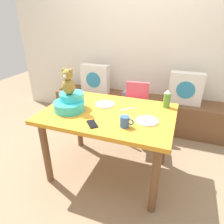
# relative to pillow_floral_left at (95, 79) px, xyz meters

# --- Properties ---
(ground_plane) EXTENTS (8.00, 8.00, 0.00)m
(ground_plane) POSITION_rel_pillow_floral_left_xyz_m (0.67, -1.16, -0.68)
(ground_plane) COLOR #8C7256
(back_wall) EXTENTS (4.40, 0.10, 2.60)m
(back_wall) POSITION_rel_pillow_floral_left_xyz_m (0.67, 0.29, 0.62)
(back_wall) COLOR silver
(back_wall) RESTS_ON ground_plane
(window_bench) EXTENTS (2.60, 0.44, 0.46)m
(window_bench) POSITION_rel_pillow_floral_left_xyz_m (0.67, 0.02, -0.45)
(window_bench) COLOR brown
(window_bench) RESTS_ON ground_plane
(pillow_floral_left) EXTENTS (0.44, 0.15, 0.44)m
(pillow_floral_left) POSITION_rel_pillow_floral_left_xyz_m (0.00, 0.00, 0.00)
(pillow_floral_left) COLOR white
(pillow_floral_left) RESTS_ON window_bench
(pillow_floral_right) EXTENTS (0.44, 0.15, 0.44)m
(pillow_floral_right) POSITION_rel_pillow_floral_left_xyz_m (1.36, 0.00, 0.00)
(pillow_floral_right) COLOR white
(pillow_floral_right) RESTS_ON window_bench
(book_stack) EXTENTS (0.20, 0.14, 0.07)m
(book_stack) POSITION_rel_pillow_floral_left_xyz_m (0.57, 0.02, -0.18)
(book_stack) COLOR #9B8DBB
(book_stack) RESTS_ON window_bench
(dining_table) EXTENTS (1.25, 0.86, 0.74)m
(dining_table) POSITION_rel_pillow_floral_left_xyz_m (0.67, -1.16, -0.05)
(dining_table) COLOR orange
(dining_table) RESTS_ON ground_plane
(highchair) EXTENTS (0.36, 0.48, 0.79)m
(highchair) POSITION_rel_pillow_floral_left_xyz_m (0.77, -0.42, -0.16)
(highchair) COLOR #D84C59
(highchair) RESTS_ON ground_plane
(infant_seat_teal) EXTENTS (0.30, 0.33, 0.16)m
(infant_seat_teal) POSITION_rel_pillow_floral_left_xyz_m (0.30, -1.24, 0.13)
(infant_seat_teal) COLOR #34C5CA
(infant_seat_teal) RESTS_ON dining_table
(teddy_bear) EXTENTS (0.13, 0.12, 0.25)m
(teddy_bear) POSITION_rel_pillow_floral_left_xyz_m (0.30, -1.24, 0.34)
(teddy_bear) COLOR olive
(teddy_bear) RESTS_ON infant_seat_teal
(ketchup_bottle) EXTENTS (0.07, 0.07, 0.18)m
(ketchup_bottle) POSITION_rel_pillow_floral_left_xyz_m (1.18, -0.86, 0.15)
(ketchup_bottle) COLOR #4C8C33
(ketchup_bottle) RESTS_ON dining_table
(coffee_mug) EXTENTS (0.12, 0.08, 0.09)m
(coffee_mug) POSITION_rel_pillow_floral_left_xyz_m (0.90, -1.38, 0.11)
(coffee_mug) COLOR #335999
(coffee_mug) RESTS_ON dining_table
(dinner_plate_near) EXTENTS (0.20, 0.20, 0.01)m
(dinner_plate_near) POSITION_rel_pillow_floral_left_xyz_m (0.58, -1.02, 0.07)
(dinner_plate_near) COLOR white
(dinner_plate_near) RESTS_ON dining_table
(dinner_plate_far) EXTENTS (0.20, 0.20, 0.01)m
(dinner_plate_far) POSITION_rel_pillow_floral_left_xyz_m (1.06, -1.23, 0.07)
(dinner_plate_far) COLOR white
(dinner_plate_far) RESTS_ON dining_table
(cell_phone) EXTENTS (0.15, 0.15, 0.01)m
(cell_phone) POSITION_rel_pillow_floral_left_xyz_m (0.63, -1.44, 0.06)
(cell_phone) COLOR black
(cell_phone) RESTS_ON dining_table
(table_fork) EXTENTS (0.13, 0.13, 0.01)m
(table_fork) POSITION_rel_pillow_floral_left_xyz_m (0.83, -1.05, 0.06)
(table_fork) COLOR silver
(table_fork) RESTS_ON dining_table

